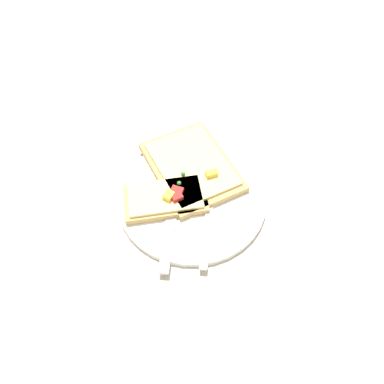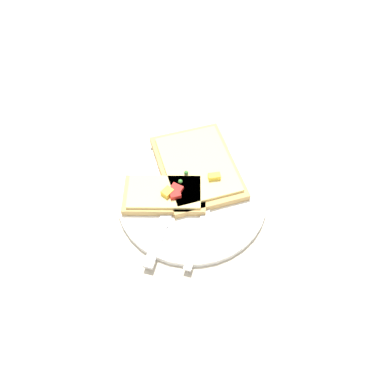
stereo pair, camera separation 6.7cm
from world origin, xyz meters
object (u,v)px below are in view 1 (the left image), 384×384
object	(u,v)px
fork	(209,207)
knife	(170,226)
plate	(192,197)
pizza_slice_main	(192,166)
pizza_slice_corner	(165,198)

from	to	relation	value
fork	knife	world-z (taller)	knife
plate	knife	bearing A→B (deg)	-169.69
fork	pizza_slice_main	size ratio (longest dim) A/B	0.82
fork	pizza_slice_main	bearing A→B (deg)	25.79
knife	pizza_slice_corner	size ratio (longest dim) A/B	1.10
plate	pizza_slice_corner	size ratio (longest dim) A/B	1.67
pizza_slice_main	pizza_slice_corner	distance (m)	0.09
fork	pizza_slice_main	xyz separation A→B (m)	(0.05, 0.08, 0.01)
pizza_slice_main	pizza_slice_corner	size ratio (longest dim) A/B	1.40
knife	pizza_slice_main	xyz separation A→B (m)	(0.12, 0.05, 0.01)
fork	pizza_slice_main	world-z (taller)	pizza_slice_main
knife	pizza_slice_corner	xyz separation A→B (m)	(0.03, 0.04, 0.01)
fork	pizza_slice_corner	world-z (taller)	pizza_slice_corner
plate	pizza_slice_main	distance (m)	0.06
knife	pizza_slice_main	bearing A→B (deg)	-11.87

